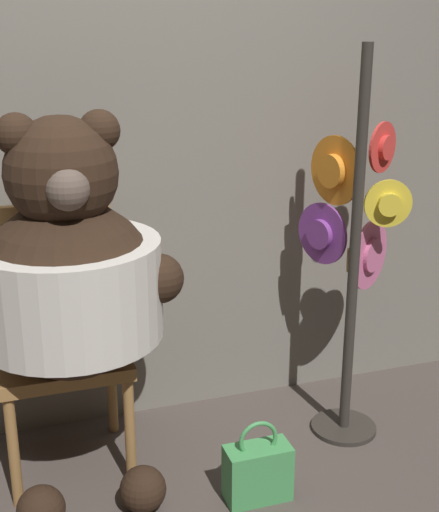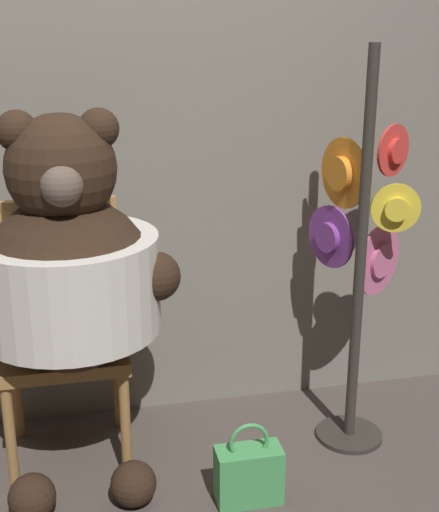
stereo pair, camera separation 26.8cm
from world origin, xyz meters
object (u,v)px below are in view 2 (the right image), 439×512
(teddy_bear, at_px, (68,273))
(handbag_on_ground, at_px, (249,473))
(hat_display_rack, at_px, (360,252))
(chair, at_px, (62,322))

(teddy_bear, relative_size, handbag_on_ground, 4.34)
(hat_display_rack, bearing_deg, teddy_bear, -178.63)
(chair, xyz_separation_m, hat_display_rack, (1.19, -0.13, 0.25))
(handbag_on_ground, bearing_deg, chair, 141.04)
(chair, height_order, hat_display_rack, hat_display_rack)
(chair, bearing_deg, teddy_bear, -76.04)
(chair, relative_size, hat_display_rack, 0.64)
(hat_display_rack, distance_m, handbag_on_ground, 0.97)
(hat_display_rack, height_order, handbag_on_ground, hat_display_rack)
(teddy_bear, bearing_deg, chair, 103.96)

